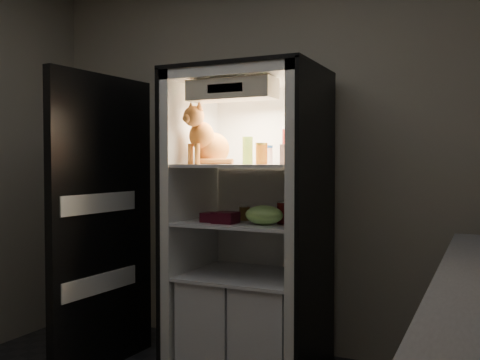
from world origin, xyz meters
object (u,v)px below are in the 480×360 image
at_px(salsa_jar, 262,154).
at_px(berry_box_left, 212,217).
at_px(soda_can_b, 283,212).
at_px(soda_can_c, 283,213).
at_px(cream_carton, 287,154).
at_px(condiment_jar, 245,213).
at_px(parmesan_shaker, 248,150).
at_px(berry_box_right, 226,218).
at_px(refrigerator, 251,243).
at_px(pepper_jar, 293,145).
at_px(tabby_cat, 207,141).
at_px(soda_can_a, 285,211).
at_px(grape_bag, 264,215).
at_px(mayo_tub, 266,155).

relative_size(salsa_jar, berry_box_left, 1.12).
bearing_deg(soda_can_b, soda_can_c, -72.15).
distance_m(cream_carton, condiment_jar, 0.52).
height_order(parmesan_shaker, berry_box_right, parmesan_shaker).
xyz_separation_m(refrigerator, condiment_jar, (-0.03, -0.04, 0.20)).
relative_size(pepper_jar, soda_can_c, 1.78).
height_order(tabby_cat, soda_can_a, tabby_cat).
distance_m(soda_can_b, condiment_jar, 0.26).
relative_size(grape_bag, berry_box_left, 1.97).
distance_m(condiment_jar, berry_box_left, 0.22).
bearing_deg(pepper_jar, tabby_cat, -158.28).
distance_m(refrigerator, condiment_jar, 0.20).
height_order(parmesan_shaker, pepper_jar, pepper_jar).
xyz_separation_m(cream_carton, soda_can_a, (-0.09, 0.19, -0.34)).
bearing_deg(parmesan_shaker, grape_bag, -42.53).
bearing_deg(pepper_jar, soda_can_b, -109.19).
xyz_separation_m(pepper_jar, soda_can_a, (-0.04, -0.04, -0.40)).
relative_size(refrigerator, soda_can_a, 14.95).
height_order(soda_can_b, berry_box_left, soda_can_b).
bearing_deg(cream_carton, soda_can_b, 117.49).
bearing_deg(cream_carton, berry_box_right, -175.17).
bearing_deg(salsa_jar, soda_can_a, 38.14).
distance_m(mayo_tub, cream_carton, 0.37).
bearing_deg(parmesan_shaker, soda_can_a, 9.30).
height_order(soda_can_c, grape_bag, soda_can_c).
relative_size(tabby_cat, pepper_jar, 1.67).
xyz_separation_m(tabby_cat, condiment_jar, (0.20, 0.12, -0.45)).
distance_m(mayo_tub, grape_bag, 0.46).
distance_m(refrigerator, soda_can_c, 0.35).
bearing_deg(berry_box_left, condiment_jar, 50.81).
height_order(cream_carton, grape_bag, cream_carton).
distance_m(tabby_cat, soda_can_a, 0.64).
relative_size(soda_can_a, condiment_jar, 1.34).
xyz_separation_m(salsa_jar, soda_can_c, (0.14, -0.02, -0.35)).
bearing_deg(parmesan_shaker, mayo_tub, 57.33).
distance_m(cream_carton, berry_box_left, 0.61).
bearing_deg(soda_can_c, cream_carton, -55.63).
height_order(pepper_jar, berry_box_right, pepper_jar).
bearing_deg(soda_can_c, pepper_jar, 87.03).
distance_m(tabby_cat, berry_box_right, 0.49).
distance_m(grape_bag, berry_box_right, 0.24).
distance_m(pepper_jar, soda_can_b, 0.41).
height_order(cream_carton, soda_can_a, cream_carton).
relative_size(soda_can_a, grape_bag, 0.56).
xyz_separation_m(refrigerator, soda_can_b, (0.23, -0.04, 0.21)).
bearing_deg(berry_box_right, tabby_cat, 155.63).
bearing_deg(tabby_cat, salsa_jar, 29.24).
relative_size(pepper_jar, soda_can_a, 1.83).
xyz_separation_m(refrigerator, tabby_cat, (-0.23, -0.15, 0.64)).
relative_size(parmesan_shaker, soda_can_b, 1.36).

